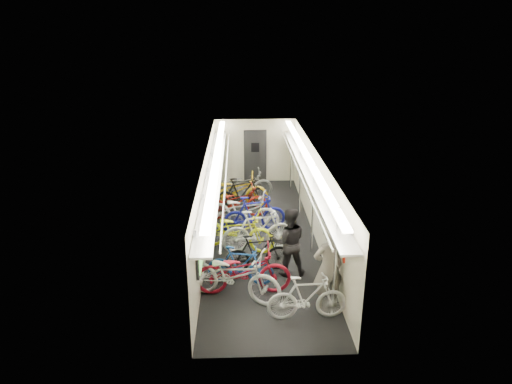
{
  "coord_description": "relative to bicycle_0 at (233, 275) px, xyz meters",
  "views": [
    {
      "loc": [
        -0.62,
        -11.69,
        5.58
      ],
      "look_at": [
        -0.14,
        0.54,
        1.15
      ],
      "focal_mm": 32.0,
      "sensor_mm": 36.0,
      "label": 1
    }
  ],
  "objects": [
    {
      "name": "bicycle_9",
      "position": [
        0.24,
        5.11,
        -0.02
      ],
      "size": [
        1.94,
        1.08,
        1.12
      ],
      "primitive_type": "imported",
      "rotation": [
        0.0,
        0.0,
        1.89
      ],
      "color": "black",
      "rests_on": "ground"
    },
    {
      "name": "bicycle_10",
      "position": [
        0.0,
        5.37,
        -0.0
      ],
      "size": [
        2.22,
        0.84,
        1.15
      ],
      "primitive_type": "imported",
      "rotation": [
        0.0,
        0.0,
        1.54
      ],
      "color": "gold",
      "rests_on": "ground"
    },
    {
      "name": "passenger_near",
      "position": [
        1.98,
        -0.35,
        0.34
      ],
      "size": [
        0.75,
        0.58,
        1.84
      ],
      "primitive_type": "imported",
      "rotation": [
        0.0,
        0.0,
        3.37
      ],
      "color": "gray",
      "rests_on": "ground"
    },
    {
      "name": "bicycle_8",
      "position": [
        0.06,
        4.49,
        -0.05
      ],
      "size": [
        2.09,
        1.03,
        1.05
      ],
      "primitive_type": "imported",
      "rotation": [
        0.0,
        0.0,
        1.75
      ],
      "color": "maroon",
      "rests_on": "ground"
    },
    {
      "name": "bicycle_3",
      "position": [
        0.58,
        1.15,
        -0.09
      ],
      "size": [
        1.68,
        0.7,
        0.98
      ],
      "primitive_type": "imported",
      "rotation": [
        0.0,
        0.0,
        1.72
      ],
      "color": "black",
      "rests_on": "ground"
    },
    {
      "name": "bicycle_5",
      "position": [
        0.63,
        2.24,
        -0.0
      ],
      "size": [
        1.99,
        0.87,
        1.16
      ],
      "primitive_type": "imported",
      "rotation": [
        0.0,
        0.0,
        1.74
      ],
      "color": "silver",
      "rests_on": "ground"
    },
    {
      "name": "bicycle_2",
      "position": [
        0.22,
        0.22,
        -0.03
      ],
      "size": [
        2.11,
        0.76,
        1.1
      ],
      "primitive_type": "imported",
      "rotation": [
        0.0,
        0.0,
        1.58
      ],
      "color": "maroon",
      "rests_on": "ground"
    },
    {
      "name": "bicycle_0",
      "position": [
        0.0,
        0.0,
        0.0
      ],
      "size": [
        2.33,
        1.55,
        1.16
      ],
      "primitive_type": "imported",
      "rotation": [
        0.0,
        0.0,
        1.18
      ],
      "color": "silver",
      "rests_on": "ground"
    },
    {
      "name": "train_car_shell",
      "position": [
        0.41,
        3.8,
        1.08
      ],
      "size": [
        10.0,
        10.0,
        10.0
      ],
      "color": "black",
      "rests_on": "ground"
    },
    {
      "name": "bicycle_6",
      "position": [
        0.25,
        3.65,
        -0.0
      ],
      "size": [
        2.33,
        1.39,
        1.15
      ],
      "primitive_type": "imported",
      "rotation": [
        0.0,
        0.0,
        1.26
      ],
      "color": "#BBBBC0",
      "rests_on": "ground"
    },
    {
      "name": "bicycle_7",
      "position": [
        0.58,
        3.4,
        -0.02
      ],
      "size": [
        1.94,
        0.93,
        1.12
      ],
      "primitive_type": "imported",
      "rotation": [
        0.0,
        0.0,
        1.8
      ],
      "color": "navy",
      "rests_on": "ground"
    },
    {
      "name": "bicycle_11",
      "position": [
        1.49,
        -0.79,
        -0.09
      ],
      "size": [
        1.65,
        0.54,
        0.98
      ],
      "primitive_type": "imported",
      "rotation": [
        0.0,
        0.0,
        1.62
      ],
      "color": "white",
      "rests_on": "ground"
    },
    {
      "name": "backpack",
      "position": [
        2.38,
        -0.45,
        0.7
      ],
      "size": [
        0.27,
        0.16,
        0.38
      ],
      "primitive_type": "cube",
      "rotation": [
        0.0,
        0.0,
        -0.09
      ],
      "color": "red",
      "rests_on": "passenger_near"
    },
    {
      "name": "bicycle_1",
      "position": [
        0.16,
        0.62,
        -0.11
      ],
      "size": [
        1.6,
        0.73,
        0.93
      ],
      "primitive_type": "imported",
      "rotation": [
        0.0,
        0.0,
        1.37
      ],
      "color": "#19459A",
      "rests_on": "ground"
    },
    {
      "name": "passenger_mid",
      "position": [
        1.31,
        1.02,
        0.27
      ],
      "size": [
        0.83,
        0.66,
        1.69
      ],
      "primitive_type": "imported",
      "rotation": [
        0.0,
        0.0,
        3.16
      ],
      "color": "black",
      "rests_on": "ground"
    },
    {
      "name": "bicycle_4",
      "position": [
        0.07,
        2.37,
        -0.02
      ],
      "size": [
        2.23,
        1.42,
        1.11
      ],
      "primitive_type": "imported",
      "rotation": [
        0.0,
        0.0,
        1.22
      ],
      "color": "yellow",
      "rests_on": "ground"
    },
    {
      "name": "bicycle_12",
      "position": [
        0.34,
        6.2,
        -0.07
      ],
      "size": [
        1.99,
        0.86,
        1.02
      ],
      "primitive_type": "imported",
      "rotation": [
        0.0,
        0.0,
        1.67
      ],
      "color": "slate",
      "rests_on": "ground"
    }
  ]
}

